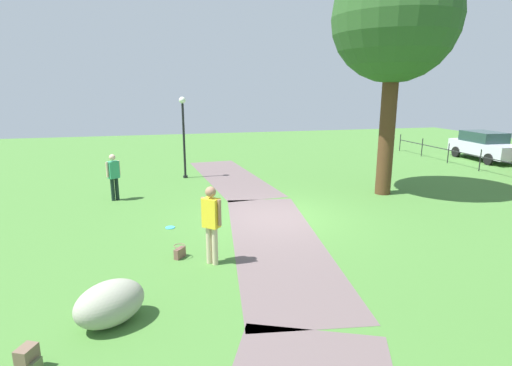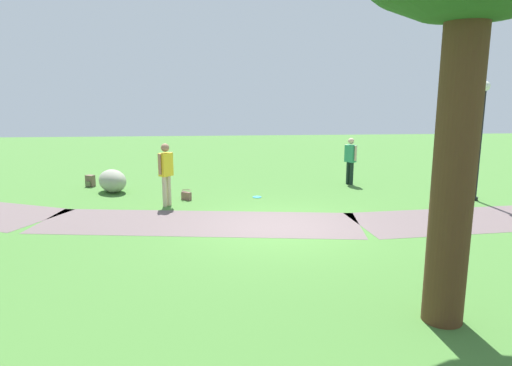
% 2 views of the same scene
% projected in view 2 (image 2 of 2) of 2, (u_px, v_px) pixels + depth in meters
% --- Properties ---
extents(ground_plane, '(48.00, 48.00, 0.00)m').
position_uv_depth(ground_plane, '(278.00, 228.00, 10.99)').
color(ground_plane, '#437531').
extents(footpath_segment_near, '(8.16, 2.93, 0.01)m').
position_uv_depth(footpath_segment_near, '(505.00, 218.00, 11.84)').
color(footpath_segment_near, '#635353').
rests_on(footpath_segment_near, ground).
extents(footpath_segment_mid, '(8.24, 3.37, 0.01)m').
position_uv_depth(footpath_segment_mid, '(199.00, 223.00, 11.40)').
color(footpath_segment_mid, '#635353').
rests_on(footpath_segment_mid, ground).
extents(lamp_post, '(0.28, 0.28, 3.54)m').
position_uv_depth(lamp_post, '(481.00, 128.00, 13.36)').
color(lamp_post, black).
rests_on(lamp_post, ground).
extents(lawn_boulder, '(1.33, 1.45, 0.75)m').
position_uv_depth(lawn_boulder, '(113.00, 181.00, 14.82)').
color(lawn_boulder, '#999C88').
rests_on(lawn_boulder, ground).
extents(woman_with_handbag, '(0.42, 0.43, 1.81)m').
position_uv_depth(woman_with_handbag, '(166.00, 170.00, 12.90)').
color(woman_with_handbag, '#C7B390').
rests_on(woman_with_handbag, ground).
extents(man_near_boulder, '(0.40, 0.45, 1.65)m').
position_uv_depth(man_near_boulder, '(350.00, 158.00, 15.98)').
color(man_near_boulder, black).
rests_on(man_near_boulder, ground).
extents(handbag_on_grass, '(0.38, 0.38, 0.31)m').
position_uv_depth(handbag_on_grass, '(186.00, 195.00, 13.80)').
color(handbag_on_grass, brown).
rests_on(handbag_on_grass, ground).
extents(backpack_by_boulder, '(0.34, 0.34, 0.40)m').
position_uv_depth(backpack_by_boulder, '(90.00, 181.00, 15.75)').
color(backpack_by_boulder, brown).
rests_on(backpack_by_boulder, ground).
extents(frisbee_on_grass, '(0.27, 0.27, 0.02)m').
position_uv_depth(frisbee_on_grass, '(257.00, 197.00, 14.15)').
color(frisbee_on_grass, '#3CA9D0').
rests_on(frisbee_on_grass, ground).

